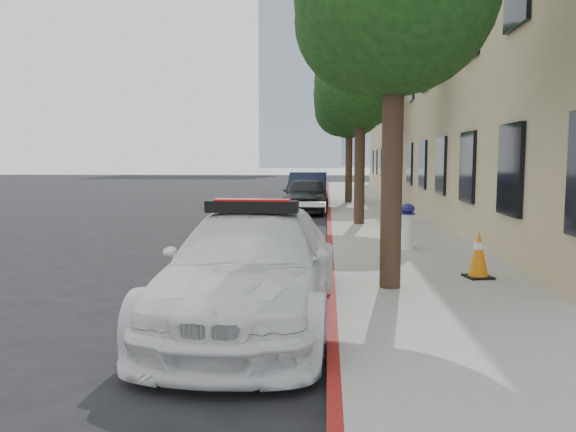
{
  "coord_description": "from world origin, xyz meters",
  "views": [
    {
      "loc": [
        1.99,
        -10.0,
        1.98
      ],
      "look_at": [
        1.32,
        -0.37,
        1.0
      ],
      "focal_mm": 35.0,
      "sensor_mm": 36.0,
      "label": 1
    }
  ],
  "objects_px": {
    "traffic_cone": "(479,255)",
    "police_car": "(253,267)",
    "fire_hydrant": "(407,227)",
    "parked_car_far": "(308,190)",
    "parked_car_mid": "(306,195)"
  },
  "relations": [
    {
      "from": "parked_car_far",
      "to": "police_car",
      "type": "bearing_deg",
      "value": -90.24
    },
    {
      "from": "police_car",
      "to": "parked_car_mid",
      "type": "height_order",
      "value": "police_car"
    },
    {
      "from": "parked_car_mid",
      "to": "fire_hydrant",
      "type": "height_order",
      "value": "parked_car_mid"
    },
    {
      "from": "traffic_cone",
      "to": "fire_hydrant",
      "type": "bearing_deg",
      "value": 104.28
    },
    {
      "from": "parked_car_mid",
      "to": "fire_hydrant",
      "type": "distance_m",
      "value": 9.49
    },
    {
      "from": "parked_car_far",
      "to": "fire_hydrant",
      "type": "height_order",
      "value": "parked_car_far"
    },
    {
      "from": "parked_car_mid",
      "to": "traffic_cone",
      "type": "relative_size",
      "value": 5.25
    },
    {
      "from": "parked_car_mid",
      "to": "traffic_cone",
      "type": "height_order",
      "value": "parked_car_mid"
    },
    {
      "from": "fire_hydrant",
      "to": "traffic_cone",
      "type": "xyz_separation_m",
      "value": [
        0.71,
        -2.78,
        -0.09
      ]
    },
    {
      "from": "fire_hydrant",
      "to": "parked_car_mid",
      "type": "bearing_deg",
      "value": 85.9
    },
    {
      "from": "police_car",
      "to": "traffic_cone",
      "type": "bearing_deg",
      "value": 35.1
    },
    {
      "from": "traffic_cone",
      "to": "parked_car_mid",
      "type": "bearing_deg",
      "value": 104.71
    },
    {
      "from": "parked_car_mid",
      "to": "parked_car_far",
      "type": "bearing_deg",
      "value": 93.68
    },
    {
      "from": "police_car",
      "to": "fire_hydrant",
      "type": "distance_m",
      "value": 5.51
    },
    {
      "from": "traffic_cone",
      "to": "police_car",
      "type": "bearing_deg",
      "value": -146.78
    }
  ]
}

